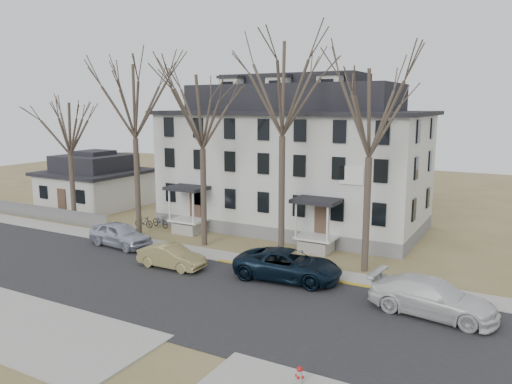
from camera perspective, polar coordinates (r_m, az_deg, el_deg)
The scene contains 19 objects.
ground at distance 25.18m, azimuth -9.36°, elevation -12.87°, with size 120.00×120.00×0.00m, color olive.
main_road at distance 26.66m, azimuth -6.65°, elevation -11.49°, with size 120.00×10.00×0.04m, color #27272A.
far_sidewalk at distance 31.43m, azimuth -0.23°, elevation -8.06°, with size 120.00×2.00×0.08m, color #A09F97.
yellow_curb at distance 28.65m, azimuth 7.77°, elevation -9.96°, with size 14.00×0.25×0.06m, color gold.
boarding_house at distance 39.92m, azimuth 4.24°, elevation 3.68°, with size 20.80×12.36×12.05m.
small_house at distance 50.56m, azimuth -17.87°, elevation 0.96°, with size 8.70×8.70×5.00m.
fence at distance 46.06m, azimuth -22.74°, elevation -3.02°, with size 14.00×0.06×1.20m, color gray.
tree_far_left at distance 37.86m, azimuth -13.81°, elevation 10.61°, with size 8.40×8.40×13.72m.
tree_mid_left at distance 34.09m, azimuth -6.20°, elevation 9.70°, with size 7.80×7.80×12.74m.
tree_center at distance 31.06m, azimuth 3.07°, elevation 12.46°, with size 9.00×9.00×14.70m.
tree_mid_right at distance 29.05m, azimuth 12.98°, elevation 9.48°, with size 7.80×7.80×12.74m.
tree_bungalow at distance 42.92m, azimuth -20.63°, elevation 7.18°, with size 6.60×6.60×10.78m.
car_silver at distance 35.81m, azimuth -15.24°, elevation -4.77°, with size 1.98×4.92×1.68m, color #B4B9CA.
car_tan at distance 30.60m, azimuth -9.65°, elevation -7.34°, with size 1.47×4.21×1.39m, color #988B52.
car_navy at distance 28.25m, azimuth 3.68°, elevation -8.39°, with size 2.77×6.01×1.67m, color black.
car_white at distance 25.08m, azimuth 19.51°, elevation -11.36°, with size 2.36×5.81×1.69m, color silver.
bicycle_left at distance 40.67m, azimuth -10.88°, elevation -3.35°, with size 0.65×1.87×0.98m, color black.
bicycle_right at distance 40.78m, azimuth -12.70°, elevation -3.40°, with size 0.45×1.58×0.95m, color black.
fire_hydrant at distance 18.60m, azimuth 5.00°, elevation -20.22°, with size 0.31×0.29×0.74m.
Camera 1 is at (14.57, -18.11, 9.70)m, focal length 35.00 mm.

